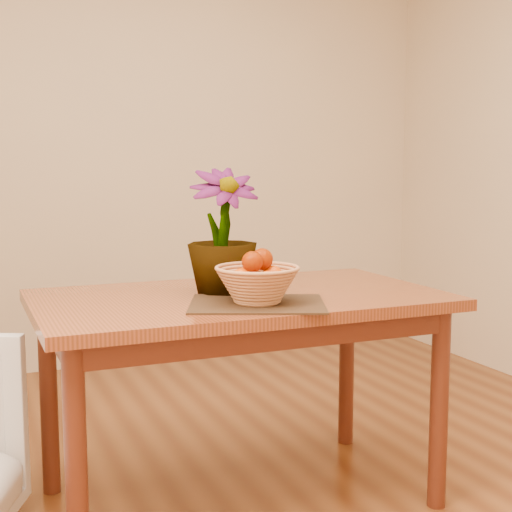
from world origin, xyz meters
name	(u,v)px	position (x,y,z in m)	size (l,w,h in m)	color
wall_back	(118,140)	(0.00, 2.25, 1.35)	(4.00, 0.02, 2.70)	beige
table	(239,319)	(0.00, 0.30, 0.66)	(1.40, 0.80, 0.75)	brown
placemat	(257,304)	(-0.02, 0.10, 0.75)	(0.43, 0.32, 0.01)	#362113
wicker_basket	(257,286)	(-0.02, 0.10, 0.81)	(0.27, 0.27, 0.11)	tan
orange_pile	(257,270)	(-0.02, 0.10, 0.86)	(0.19, 0.18, 0.13)	#D35403
potted_plant	(222,231)	(-0.05, 0.34, 0.97)	(0.25, 0.25, 0.44)	#173F12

